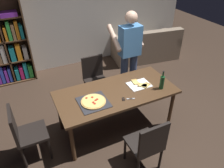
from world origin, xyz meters
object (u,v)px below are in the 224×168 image
at_px(chair_left_end, 24,131).
at_px(wine_bottle, 162,82).
at_px(chair_near_camera, 148,144).
at_px(kitchen_scissors, 126,99).
at_px(dining_table, 116,95).
at_px(chair_far_side, 95,76).
at_px(couch, 146,48).
at_px(pepperoni_pizza_on_tray, 93,102).
at_px(person_serving_pizza, 129,52).

distance_m(chair_left_end, wine_bottle, 2.15).
distance_m(chair_near_camera, chair_left_end, 1.70).
bearing_deg(kitchen_scissors, dining_table, 100.48).
bearing_deg(chair_near_camera, chair_far_side, 90.00).
bearing_deg(couch, kitchen_scissors, -129.65).
bearing_deg(couch, pepperoni_pizza_on_tray, -137.90).
xyz_separation_m(chair_near_camera, couch, (1.89, 2.91, -0.21)).
bearing_deg(pepperoni_pizza_on_tray, wine_bottle, -6.79).
distance_m(chair_far_side, couch, 2.18).
distance_m(chair_left_end, kitchen_scissors, 1.51).
xyz_separation_m(dining_table, pepperoni_pizza_on_tray, (-0.42, -0.10, 0.09)).
bearing_deg(couch, chair_far_side, -150.62).
xyz_separation_m(chair_left_end, couch, (3.32, 1.99, -0.21)).
relative_size(chair_left_end, wine_bottle, 2.85).
bearing_deg(couch, person_serving_pizza, -134.73).
relative_size(dining_table, chair_far_side, 2.09).
bearing_deg(dining_table, pepperoni_pizza_on_tray, -166.33).
xyz_separation_m(wine_bottle, kitchen_scissors, (-0.64, -0.01, -0.11)).
distance_m(couch, wine_bottle, 2.59).
distance_m(dining_table, chair_near_camera, 0.94).
bearing_deg(pepperoni_pizza_on_tray, dining_table, 13.67).
height_order(chair_near_camera, chair_left_end, same).
distance_m(chair_left_end, pepperoni_pizza_on_tray, 1.04).
bearing_deg(pepperoni_pizza_on_tray, chair_left_end, 174.16).
height_order(dining_table, couch, couch).
distance_m(wine_bottle, kitchen_scissors, 0.65).
bearing_deg(chair_left_end, kitchen_scissors, -9.30).
relative_size(chair_near_camera, chair_far_side, 1.00).
relative_size(dining_table, chair_left_end, 2.09).
distance_m(chair_left_end, person_serving_pizza, 2.22).
xyz_separation_m(chair_left_end, wine_bottle, (2.11, -0.23, 0.36)).
bearing_deg(chair_near_camera, pepperoni_pizza_on_tray, 117.23).
xyz_separation_m(couch, kitchen_scissors, (-1.85, -2.23, 0.45)).
distance_m(pepperoni_pizza_on_tray, kitchen_scissors, 0.49).
xyz_separation_m(dining_table, couch, (1.89, 1.99, -0.38)).
xyz_separation_m(dining_table, person_serving_pizza, (0.62, 0.70, 0.32)).
distance_m(chair_near_camera, wine_bottle, 1.03).
relative_size(dining_table, kitchen_scissors, 9.51).
xyz_separation_m(dining_table, chair_near_camera, (-0.00, -0.92, -0.17)).
bearing_deg(chair_near_camera, chair_left_end, 147.09).
bearing_deg(chair_far_side, person_serving_pizza, -19.60).
height_order(person_serving_pizza, pepperoni_pizza_on_tray, person_serving_pizza).
bearing_deg(kitchen_scissors, chair_far_side, 92.19).
bearing_deg(kitchen_scissors, chair_near_camera, -93.74).
bearing_deg(person_serving_pizza, couch, 45.27).
xyz_separation_m(pepperoni_pizza_on_tray, wine_bottle, (1.11, -0.13, 0.10)).
relative_size(pepperoni_pizza_on_tray, wine_bottle, 1.35).
bearing_deg(person_serving_pizza, chair_far_side, 160.40).
height_order(chair_left_end, wine_bottle, wine_bottle).
height_order(pepperoni_pizza_on_tray, kitchen_scissors, pepperoni_pizza_on_tray).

